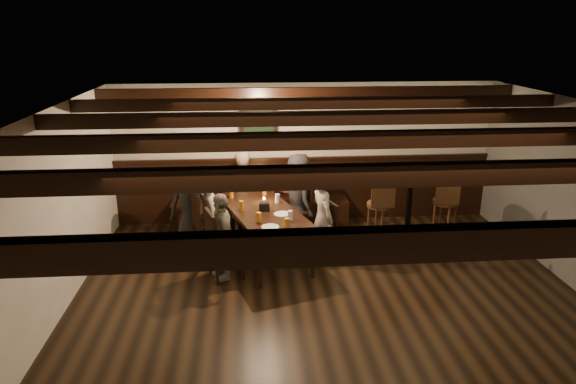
{
  "coord_description": "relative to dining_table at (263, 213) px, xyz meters",
  "views": [
    {
      "loc": [
        -1.0,
        -5.08,
        3.3
      ],
      "look_at": [
        -0.48,
        1.3,
        1.22
      ],
      "focal_mm": 32.0,
      "sensor_mm": 36.0,
      "label": 1
    }
  ],
  "objects": [
    {
      "name": "room",
      "position": [
        0.5,
        0.24,
        0.4
      ],
      "size": [
        7.0,
        7.0,
        7.0
      ],
      "color": "black",
      "rests_on": "ground"
    },
    {
      "name": "dining_table",
      "position": [
        0.0,
        0.0,
        0.0
      ],
      "size": [
        1.43,
        2.14,
        0.74
      ],
      "rotation": [
        0.0,
        0.0,
        0.31
      ],
      "color": "black",
      "rests_on": "floor"
    },
    {
      "name": "chair_left_near",
      "position": [
        -0.82,
        0.21,
        -0.38
      ],
      "size": [
        0.56,
        0.56,
        0.98
      ],
      "rotation": [
        0.0,
        0.0,
        -1.27
      ],
      "color": "black",
      "rests_on": "floor"
    },
    {
      "name": "chair_left_far",
      "position": [
        -0.55,
        -0.65,
        -0.38
      ],
      "size": [
        0.56,
        0.56,
        0.97
      ],
      "rotation": [
        0.0,
        0.0,
        -1.27
      ],
      "color": "black",
      "rests_on": "floor"
    },
    {
      "name": "chair_right_near",
      "position": [
        0.55,
        0.65,
        -0.38
      ],
      "size": [
        0.55,
        0.55,
        0.96
      ],
      "rotation": [
        0.0,
        0.0,
        1.88
      ],
      "color": "black",
      "rests_on": "floor"
    },
    {
      "name": "chair_right_far",
      "position": [
        0.82,
        -0.21,
        -0.41
      ],
      "size": [
        0.51,
        0.51,
        0.88
      ],
      "rotation": [
        0.0,
        0.0,
        1.88
      ],
      "color": "black",
      "rests_on": "floor"
    },
    {
      "name": "person_bench_left",
      "position": [
        -1.13,
        0.59,
        -0.05
      ],
      "size": [
        0.7,
        0.56,
        1.24
      ],
      "primitive_type": "imported",
      "rotation": [
        0.0,
        0.0,
        3.45
      ],
      "color": "black",
      "rests_on": "floor"
    },
    {
      "name": "person_bench_centre",
      "position": [
        -0.32,
        1.0,
        0.02
      ],
      "size": [
        0.58,
        0.47,
        1.39
      ],
      "primitive_type": "imported",
      "rotation": [
        0.0,
        0.0,
        3.45
      ],
      "color": "gray",
      "rests_on": "floor"
    },
    {
      "name": "person_bench_right",
      "position": [
        0.59,
        1.13,
        -0.06
      ],
      "size": [
        0.71,
        0.63,
        1.24
      ],
      "primitive_type": "imported",
      "rotation": [
        0.0,
        0.0,
        3.45
      ],
      "color": "#50231B",
      "rests_on": "floor"
    },
    {
      "name": "person_left_near",
      "position": [
        -0.85,
        0.2,
        -0.01
      ],
      "size": [
        0.73,
        0.96,
        1.32
      ],
      "primitive_type": "imported",
      "rotation": [
        0.0,
        0.0,
        -1.27
      ],
      "color": "#B1A296",
      "rests_on": "floor"
    },
    {
      "name": "person_left_far",
      "position": [
        -0.58,
        -0.65,
        -0.07
      ],
      "size": [
        0.5,
        0.77,
        1.21
      ],
      "primitive_type": "imported",
      "rotation": [
        0.0,
        0.0,
        -1.27
      ],
      "color": "gray",
      "rests_on": "floor"
    },
    {
      "name": "person_right_near",
      "position": [
        0.58,
        0.65,
        0.03
      ],
      "size": [
        0.63,
        0.79,
        1.4
      ],
      "primitive_type": "imported",
      "rotation": [
        0.0,
        0.0,
        1.88
      ],
      "color": "black",
      "rests_on": "floor"
    },
    {
      "name": "person_right_far",
      "position": [
        0.85,
        -0.2,
        -0.02
      ],
      "size": [
        0.45,
        0.55,
        1.32
      ],
      "primitive_type": "imported",
      "rotation": [
        0.0,
        0.0,
        1.88
      ],
      "color": "#9F9686",
      "rests_on": "floor"
    },
    {
      "name": "pint_a",
      "position": [
        -0.48,
        0.58,
        0.13
      ],
      "size": [
        0.07,
        0.07,
        0.14
      ],
      "primitive_type": "cylinder",
      "color": "#BF7219",
      "rests_on": "dining_table"
    },
    {
      "name": "pint_b",
      "position": [
        0.04,
        0.7,
        0.13
      ],
      "size": [
        0.07,
        0.07,
        0.14
      ],
      "primitive_type": "cylinder",
      "color": "#BF7219",
      "rests_on": "dining_table"
    },
    {
      "name": "pint_c",
      "position": [
        -0.32,
        0.01,
        0.13
      ],
      "size": [
        0.07,
        0.07,
        0.14
      ],
      "primitive_type": "cylinder",
      "color": "#BF7219",
      "rests_on": "dining_table"
    },
    {
      "name": "pint_d",
      "position": [
        0.23,
        0.28,
        0.13
      ],
      "size": [
        0.07,
        0.07,
        0.14
      ],
      "primitive_type": "cylinder",
      "color": "silver",
      "rests_on": "dining_table"
    },
    {
      "name": "pint_e",
      "position": [
        -0.07,
        -0.5,
        0.13
      ],
      "size": [
        0.07,
        0.07,
        0.14
      ],
      "primitive_type": "cylinder",
      "color": "#BF7219",
      "rests_on": "dining_table"
    },
    {
      "name": "pint_f",
      "position": [
        0.36,
        -0.46,
        0.13
      ],
      "size": [
        0.07,
        0.07,
        0.14
      ],
      "primitive_type": "cylinder",
      "color": "silver",
      "rests_on": "dining_table"
    },
    {
      "name": "pint_g",
      "position": [
        0.29,
        -0.75,
        0.13
      ],
      "size": [
        0.07,
        0.07,
        0.14
      ],
      "primitive_type": "cylinder",
      "color": "#BF7219",
      "rests_on": "dining_table"
    },
    {
      "name": "plate_near",
      "position": [
        0.07,
        -0.71,
        0.07
      ],
      "size": [
        0.24,
        0.24,
        0.01
      ],
      "primitive_type": "cylinder",
      "color": "white",
      "rests_on": "dining_table"
    },
    {
      "name": "plate_far",
      "position": [
        0.26,
        -0.23,
        0.07
      ],
      "size": [
        0.24,
        0.24,
        0.01
      ],
      "primitive_type": "cylinder",
      "color": "white",
      "rests_on": "dining_table"
    },
    {
      "name": "condiment_caddy",
      "position": [
        0.02,
        -0.05,
        0.12
      ],
      "size": [
        0.15,
        0.1,
        0.12
      ],
      "primitive_type": "cube",
      "color": "black",
      "rests_on": "dining_table"
    },
    {
      "name": "candle",
      "position": [
        0.02,
        0.32,
        0.09
      ],
      "size": [
        0.05,
        0.05,
        0.05
      ],
      "primitive_type": "cylinder",
      "color": "beige",
      "rests_on": "dining_table"
    },
    {
      "name": "high_top_table",
      "position": [
        2.19,
        0.01,
        0.11
      ],
      "size": [
        0.67,
        0.67,
        1.19
      ],
      "color": "black",
      "rests_on": "floor"
    },
    {
      "name": "bar_stool_left",
      "position": [
        1.68,
        -0.2,
        -0.23
      ],
      "size": [
        0.38,
        0.4,
        1.21
      ],
      "rotation": [
        0.0,
        0.0,
        -0.06
      ],
      "color": "#3E2413",
      "rests_on": "floor"
    },
    {
      "name": "bar_stool_right",
      "position": [
        2.68,
        -0.15,
        -0.23
      ],
      "size": [
        0.41,
        0.43,
        1.21
      ],
      "rotation": [
        0.0,
        0.0,
        -0.31
      ],
      "color": "#3E2413",
      "rests_on": "floor"
    }
  ]
}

